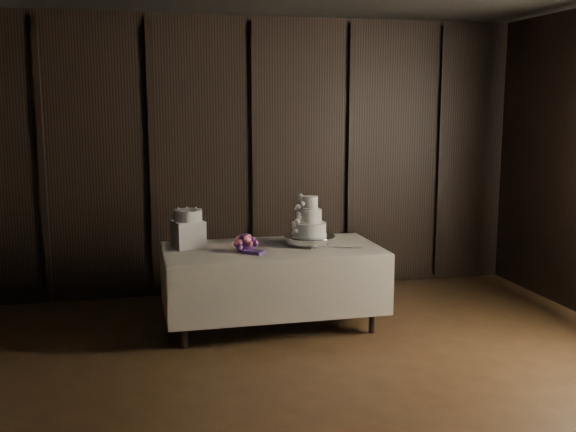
{
  "coord_description": "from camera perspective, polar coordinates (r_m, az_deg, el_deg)",
  "views": [
    {
      "loc": [
        -1.32,
        -3.76,
        2.06
      ],
      "look_at": [
        0.07,
        2.19,
        1.05
      ],
      "focal_mm": 42.0,
      "sensor_mm": 36.0,
      "label": 1
    }
  ],
  "objects": [
    {
      "name": "cake_knife",
      "position": [
        6.22,
        4.19,
        -2.66
      ],
      "size": [
        0.35,
        0.18,
        0.01
      ],
      "primitive_type": "cube",
      "rotation": [
        0.0,
        0.0,
        -0.43
      ],
      "color": "silver",
      "rests_on": "display_table"
    },
    {
      "name": "box_pedestal",
      "position": [
        6.26,
        -8.43,
        -1.55
      ],
      "size": [
        0.31,
        0.31,
        0.25
      ],
      "primitive_type": "cube",
      "rotation": [
        0.0,
        0.0,
        0.24
      ],
      "color": "white",
      "rests_on": "display_table"
    },
    {
      "name": "bouquet",
      "position": [
        6.06,
        -3.6,
        -2.39
      ],
      "size": [
        0.49,
        0.49,
        0.19
      ],
      "primitive_type": null,
      "rotation": [
        0.0,
        0.0,
        -0.77
      ],
      "color": "#E16184",
      "rests_on": "display_table"
    },
    {
      "name": "cake_stand",
      "position": [
        6.33,
        1.82,
        -2.06
      ],
      "size": [
        0.55,
        0.55,
        0.09
      ],
      "primitive_type": "cylinder",
      "rotation": [
        0.0,
        0.0,
        0.16
      ],
      "color": "silver",
      "rests_on": "display_table"
    },
    {
      "name": "display_table",
      "position": [
        6.3,
        -1.34,
        -5.74
      ],
      "size": [
        1.99,
        1.05,
        0.76
      ],
      "rotation": [
        0.0,
        0.0,
        0.0
      ],
      "color": "beige",
      "rests_on": "ground"
    },
    {
      "name": "wedding_cake",
      "position": [
        6.27,
        1.63,
        -0.37
      ],
      "size": [
        0.35,
        0.31,
        0.37
      ],
      "rotation": [
        0.0,
        0.0,
        0.24
      ],
      "color": "white",
      "rests_on": "cake_stand"
    },
    {
      "name": "room",
      "position": [
        4.02,
        6.12,
        1.34
      ],
      "size": [
        6.08,
        7.08,
        3.08
      ],
      "color": "black",
      "rests_on": "ground"
    },
    {
      "name": "small_cake",
      "position": [
        6.22,
        -8.47,
        0.05
      ],
      "size": [
        0.3,
        0.3,
        0.1
      ],
      "primitive_type": "cylinder",
      "rotation": [
        0.0,
        0.0,
        0.19
      ],
      "color": "white",
      "rests_on": "box_pedestal"
    }
  ]
}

